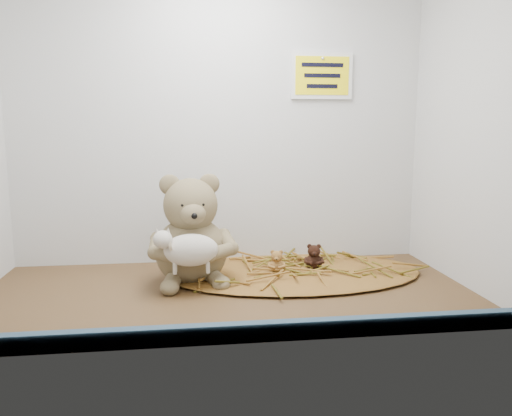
{
  "coord_description": "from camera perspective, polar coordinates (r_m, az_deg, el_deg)",
  "views": [
    {
      "loc": [
        -8.38,
        -117.71,
        40.21
      ],
      "look_at": [
        7.11,
        3.06,
        20.33
      ],
      "focal_mm": 35.0,
      "sensor_mm": 36.0,
      "label": 1
    }
  ],
  "objects": [
    {
      "name": "straw_bed",
      "position": [
        1.39,
        4.52,
        -7.29
      ],
      "size": [
        70.0,
        40.64,
        1.35
      ],
      "primitive_type": "ellipsoid",
      "color": "brown",
      "rests_on": "shelf_floor"
    },
    {
      "name": "mini_teddy_tan",
      "position": [
        1.36,
        2.38,
        -5.98
      ],
      "size": [
        5.95,
        6.17,
        6.27
      ],
      "primitive_type": null,
      "rotation": [
        0.0,
        0.0,
        -0.18
      ],
      "color": "olive",
      "rests_on": "straw_bed"
    },
    {
      "name": "alcove_shell",
      "position": [
        1.27,
        -3.59,
        11.42
      ],
      "size": [
        120.4,
        60.2,
        90.4
      ],
      "color": "#3F2C15",
      "rests_on": "ground"
    },
    {
      "name": "front_rail",
      "position": [
        0.97,
        -1.82,
        -14.0
      ],
      "size": [
        119.28,
        2.2,
        3.6
      ],
      "primitive_type": "cube",
      "color": "#324D60",
      "rests_on": "shelf_floor"
    },
    {
      "name": "main_teddy",
      "position": [
        1.31,
        -7.46,
        -2.33
      ],
      "size": [
        25.05,
        26.18,
        28.25
      ],
      "primitive_type": null,
      "rotation": [
        0.0,
        0.0,
        0.1
      ],
      "color": "olive",
      "rests_on": "shelf_floor"
    },
    {
      "name": "toy_lamb",
      "position": [
        1.21,
        -7.43,
        -4.8
      ],
      "size": [
        17.1,
        10.44,
        11.05
      ],
      "primitive_type": null,
      "color": "silver",
      "rests_on": "main_teddy"
    },
    {
      "name": "wall_sign",
      "position": [
        1.53,
        7.53,
        14.75
      ],
      "size": [
        16.0,
        1.2,
        11.0
      ],
      "primitive_type": "cube",
      "color": "yellow",
      "rests_on": "back_wall"
    },
    {
      "name": "mini_teddy_brown",
      "position": [
        1.4,
        6.63,
        -5.4
      ],
      "size": [
        6.69,
        6.95,
        7.1
      ],
      "primitive_type": null,
      "rotation": [
        0.0,
        0.0,
        -0.17
      ],
      "color": "black",
      "rests_on": "straw_bed"
    }
  ]
}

